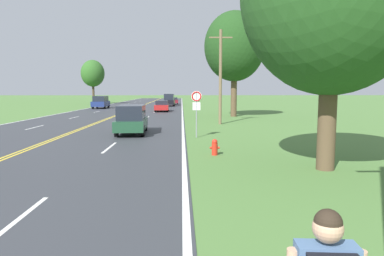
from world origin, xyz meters
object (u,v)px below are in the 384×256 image
car_black_van_receding (169,100)px  car_maroon_sedan_distant (173,101)px  car_red_sedan_mid_near (162,106)px  tree_behind_sign (93,73)px  car_dark_green_suv_approaching (132,119)px  traffic_sign (197,103)px  fire_hydrant (215,147)px  tree_right_cluster (234,47)px  car_dark_blue_suv_mid_far (101,102)px

car_black_van_receding → car_maroon_sedan_distant: bearing=178.2°
car_red_sedan_mid_near → car_maroon_sedan_distant: 22.90m
tree_behind_sign → car_dark_green_suv_approaching: tree_behind_sign is taller
traffic_sign → car_dark_green_suv_approaching: 4.49m
car_dark_green_suv_approaching → car_maroon_sedan_distant: 45.51m
fire_hydrant → tree_right_cluster: 22.49m
traffic_sign → tree_behind_sign: tree_behind_sign is taller
tree_behind_sign → car_maroon_sedan_distant: tree_behind_sign is taller
tree_behind_sign → car_dark_blue_suv_mid_far: bearing=-72.4°
traffic_sign → car_red_sedan_mid_near: traffic_sign is taller
car_dark_blue_suv_mid_far → traffic_sign: bearing=-158.6°
car_red_sedan_mid_near → car_black_van_receding: bearing=177.3°
tree_right_cluster → car_maroon_sedan_distant: bearing=102.4°
traffic_sign → tree_right_cluster: (4.51, 15.76, 5.07)m
tree_behind_sign → car_black_van_receding: 18.77m
tree_right_cluster → fire_hydrant: bearing=-100.7°
car_dark_green_suv_approaching → tree_behind_sign: bearing=-165.6°
fire_hydrant → car_dark_green_suv_approaching: car_dark_green_suv_approaching is taller
tree_right_cluster → car_dark_blue_suv_mid_far: (-17.41, 16.54, -6.08)m
tree_right_cluster → car_dark_green_suv_approaching: tree_right_cluster is taller
tree_behind_sign → fire_hydrant: bearing=-71.0°
fire_hydrant → car_red_sedan_mid_near: size_ratio=0.15×
tree_behind_sign → car_dark_blue_suv_mid_far: tree_behind_sign is taller
tree_behind_sign → car_red_sedan_mid_near: size_ratio=1.89×
car_dark_green_suv_approaching → car_dark_blue_suv_mid_far: (-8.99, 30.36, 0.05)m
tree_behind_sign → tree_right_cluster: size_ratio=0.82×
car_dark_green_suv_approaching → car_red_sedan_mid_near: car_dark_green_suv_approaching is taller
tree_right_cluster → car_dark_green_suv_approaching: 17.31m
car_red_sedan_mid_near → car_black_van_receding: car_black_van_receding is taller
tree_right_cluster → car_maroon_sedan_distant: size_ratio=2.64×
traffic_sign → car_dark_green_suv_approaching: size_ratio=0.57×
fire_hydrant → car_dark_green_suv_approaching: 8.53m
fire_hydrant → car_black_van_receding: 45.11m
tree_right_cluster → car_black_van_receding: tree_right_cluster is taller
traffic_sign → fire_hydrant: bearing=-84.5°
car_red_sedan_mid_near → car_black_van_receding: 15.10m
traffic_sign → car_maroon_sedan_distant: traffic_sign is taller
fire_hydrant → tree_right_cluster: (3.99, 21.09, 6.71)m
traffic_sign → car_red_sedan_mid_near: 24.81m
car_black_van_receding → car_maroon_sedan_distant: 7.81m
car_black_van_receding → car_maroon_sedan_distant: (0.48, 7.79, -0.37)m
car_dark_blue_suv_mid_far → fire_hydrant: bearing=-160.8°
traffic_sign → tree_right_cluster: bearing=74.0°
traffic_sign → car_maroon_sedan_distant: 47.51m
car_dark_green_suv_approaching → tree_right_cluster: bearing=146.2°
tree_behind_sign → car_red_sedan_mid_near: (14.92, -24.74, -5.28)m
tree_right_cluster → car_red_sedan_mid_near: tree_right_cluster is taller
traffic_sign → tree_right_cluster: size_ratio=0.25×
tree_right_cluster → car_dark_blue_suv_mid_far: tree_right_cluster is taller
tree_behind_sign → car_dark_blue_suv_mid_far: 18.52m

